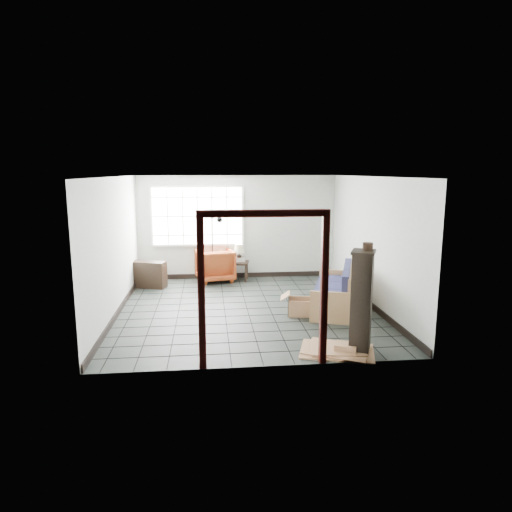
{
  "coord_description": "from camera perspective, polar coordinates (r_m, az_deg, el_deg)",
  "views": [
    {
      "loc": [
        -0.74,
        -8.72,
        2.7
      ],
      "look_at": [
        0.21,
        0.3,
        1.01
      ],
      "focal_mm": 32.0,
      "sensor_mm": 36.0,
      "label": 1
    }
  ],
  "objects": [
    {
      "name": "pot",
      "position": [
        6.82,
        13.79,
        1.15
      ],
      "size": [
        0.16,
        0.16,
        0.11
      ],
      "rotation": [
        0.0,
        0.0,
        0.06
      ],
      "color": "black",
      "rests_on": "tall_shelf"
    },
    {
      "name": "cardboard_pile",
      "position": [
        7.16,
        10.25,
        -11.43
      ],
      "size": [
        1.27,
        1.08,
        0.16
      ],
      "rotation": [
        0.0,
        0.0,
        -0.36
      ],
      "color": "#A87151",
      "rests_on": "ground"
    },
    {
      "name": "console_shelf",
      "position": [
        11.01,
        -13.24,
        -2.26
      ],
      "size": [
        0.85,
        0.55,
        0.62
      ],
      "rotation": [
        0.0,
        0.0,
        -0.32
      ],
      "color": "black",
      "rests_on": "ground"
    },
    {
      "name": "open_box",
      "position": [
        8.79,
        5.6,
        -6.31
      ],
      "size": [
        0.82,
        0.51,
        0.43
      ],
      "rotation": [
        0.0,
        0.0,
        -0.19
      ],
      "color": "#A87151",
      "rests_on": "ground"
    },
    {
      "name": "ground",
      "position": [
        9.16,
        -1.13,
        -6.59
      ],
      "size": [
        5.5,
        5.5,
        0.0
      ],
      "primitive_type": "plane",
      "color": "black",
      "rests_on": "ground"
    },
    {
      "name": "armchair",
      "position": [
        11.35,
        -5.16,
        -0.97
      ],
      "size": [
        1.01,
        0.97,
        0.88
      ],
      "primitive_type": "imported",
      "rotation": [
        0.0,
        0.0,
        3.36
      ],
      "color": "brown",
      "rests_on": "ground"
    },
    {
      "name": "futon_sofa",
      "position": [
        9.21,
        10.03,
        -4.63
      ],
      "size": [
        1.33,
        2.08,
        0.86
      ],
      "rotation": [
        0.0,
        0.0,
        -0.33
      ],
      "color": "olive",
      "rests_on": "ground"
    },
    {
      "name": "window_panel",
      "position": [
        11.48,
        -7.32,
        4.97
      ],
      "size": [
        2.32,
        0.08,
        1.52
      ],
      "color": "silver",
      "rests_on": "ground"
    },
    {
      "name": "side_table",
      "position": [
        11.38,
        -2.08,
        -1.14
      ],
      "size": [
        0.51,
        0.51,
        0.48
      ],
      "rotation": [
        0.0,
        0.0,
        -0.18
      ],
      "color": "black",
      "rests_on": "ground"
    },
    {
      "name": "doorway_trim",
      "position": [
        6.21,
        0.97,
        -1.73
      ],
      "size": [
        1.8,
        0.08,
        2.2
      ],
      "color": "#3D110E",
      "rests_on": "ground"
    },
    {
      "name": "floor_lamp",
      "position": [
        11.17,
        -5.02,
        1.28
      ],
      "size": [
        0.44,
        0.46,
        1.7
      ],
      "rotation": [
        0.0,
        0.0,
        -0.42
      ],
      "color": "black",
      "rests_on": "ground"
    },
    {
      "name": "table_lamp",
      "position": [
        11.39,
        -2.12,
        0.83
      ],
      "size": [
        0.35,
        0.35,
        0.43
      ],
      "rotation": [
        0.0,
        0.0,
        0.33
      ],
      "color": "black",
      "rests_on": "side_table"
    },
    {
      "name": "projector",
      "position": [
        11.42,
        -2.01,
        -0.43
      ],
      "size": [
        0.27,
        0.21,
        0.09
      ],
      "rotation": [
        0.0,
        0.0,
        -0.06
      ],
      "color": "silver",
      "rests_on": "side_table"
    },
    {
      "name": "tall_shelf",
      "position": [
        6.97,
        13.05,
        -5.57
      ],
      "size": [
        0.47,
        0.52,
        1.57
      ],
      "rotation": [
        0.0,
        0.0,
        -0.42
      ],
      "color": "black",
      "rests_on": "ground"
    },
    {
      "name": "room_shell",
      "position": [
        8.84,
        -1.18,
        3.92
      ],
      "size": [
        5.02,
        5.52,
        2.61
      ],
      "color": "beige",
      "rests_on": "ground"
    }
  ]
}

